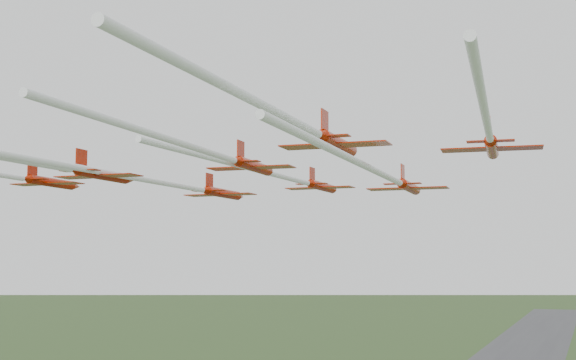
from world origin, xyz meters
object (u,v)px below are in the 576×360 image
(jet_row2_right, at_px, (386,176))
(jet_row3_right, at_px, (489,133))
(jet_row3_mid, at_px, (220,156))
(jet_row4_right, at_px, (308,129))
(jet_row2_left, at_px, (150,180))
(jet_lead, at_px, (290,178))

(jet_row2_right, xyz_separation_m, jet_row3_right, (10.76, -7.32, 2.55))
(jet_row3_mid, bearing_deg, jet_row3_right, -2.68)
(jet_row3_right, height_order, jet_row4_right, jet_row3_right)
(jet_row3_mid, distance_m, jet_row3_right, 25.27)
(jet_row3_mid, bearing_deg, jet_row2_right, 24.19)
(jet_row2_left, relative_size, jet_row3_right, 1.43)
(jet_row3_right, bearing_deg, jet_row2_left, 167.69)
(jet_row2_left, relative_size, jet_row4_right, 1.44)
(jet_lead, xyz_separation_m, jet_row4_right, (13.49, -31.77, 0.34))
(jet_row2_left, bearing_deg, jet_row3_right, -6.42)
(jet_lead, height_order, jet_row2_left, jet_lead)
(jet_lead, relative_size, jet_row3_mid, 1.13)
(jet_row3_right, relative_size, jet_row4_right, 1.01)
(jet_lead, bearing_deg, jet_row3_mid, -86.53)
(jet_row2_right, bearing_deg, jet_row2_left, -175.47)
(jet_row2_right, height_order, jet_row4_right, jet_row4_right)
(jet_row2_left, height_order, jet_row4_right, jet_row4_right)
(jet_row2_left, height_order, jet_row3_right, jet_row3_right)
(jet_lead, distance_m, jet_row3_mid, 21.66)
(jet_row3_mid, bearing_deg, jet_row2_left, 153.51)
(jet_row3_mid, height_order, jet_row3_right, jet_row3_right)
(jet_row2_right, relative_size, jet_row3_mid, 1.16)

